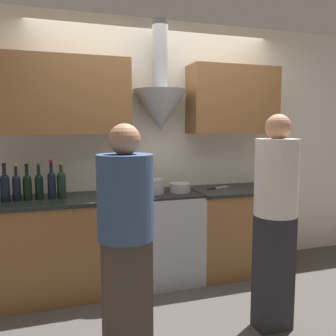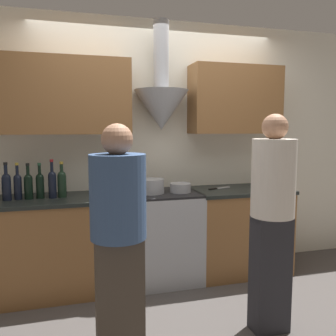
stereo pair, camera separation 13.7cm
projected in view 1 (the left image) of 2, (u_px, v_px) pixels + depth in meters
The scene contains 17 objects.
ground_plane at pixel (175, 291), 3.29m from camera, with size 12.00×12.00×0.00m, color #4C4744.
wall_back at pixel (152, 133), 3.65m from camera, with size 8.40×0.54×2.60m.
counter_left at pixel (64, 246), 3.23m from camera, with size 1.31×0.62×0.88m.
counter_right at pixel (237, 229), 3.77m from camera, with size 0.99×0.62×0.88m.
stove_range at pixel (165, 236), 3.53m from camera, with size 0.64×0.60×0.88m.
wine_bottle_1 at pixel (5, 186), 3.02m from camera, with size 0.08×0.08×0.33m.
wine_bottle_2 at pixel (16, 186), 3.07m from camera, with size 0.07×0.07×0.32m.
wine_bottle_3 at pixel (27, 186), 3.09m from camera, with size 0.07×0.07×0.32m.
wine_bottle_4 at pixel (39, 185), 3.13m from camera, with size 0.07×0.07×0.32m.
wine_bottle_5 at pixel (52, 183), 3.14m from camera, with size 0.07×0.07×0.35m.
wine_bottle_6 at pixel (61, 183), 3.18m from camera, with size 0.08×0.08×0.32m.
stock_pot at pixel (151, 186), 3.41m from camera, with size 0.25×0.25×0.14m.
mixing_bowl at pixel (180, 188), 3.48m from camera, with size 0.21×0.21×0.09m.
orange_fruit at pixel (266, 182), 3.81m from camera, with size 0.09×0.09×0.09m.
chefs_knife at pixel (218, 188), 3.72m from camera, with size 0.27×0.12×0.01m.
person_foreground_left at pixel (126, 235), 2.23m from camera, with size 0.35×0.35×1.54m.
person_foreground_right at pixel (275, 213), 2.60m from camera, with size 0.31×0.31×1.61m.
Camera 1 is at (-1.02, -2.97, 1.51)m, focal length 38.00 mm.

